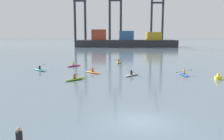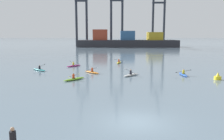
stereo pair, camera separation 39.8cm
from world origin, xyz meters
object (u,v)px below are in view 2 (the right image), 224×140
at_px(kayak_white, 131,75).
at_px(kayak_blue, 183,74).
at_px(kayak_magenta, 74,66).
at_px(gantry_crane_east_mid, 159,12).
at_px(kayak_lime, 74,79).
at_px(kayak_teal, 39,70).
at_px(kayak_orange, 92,72).
at_px(gantry_crane_west, 81,10).
at_px(container_barge, 127,41).
at_px(kayak_yellow, 119,62).
at_px(channel_buoy, 218,77).
at_px(gantry_crane_west_mid, 117,10).
at_px(seated_onlooker, 13,138).

bearing_deg(kayak_white, kayak_blue, 2.94).
relative_size(kayak_white, kayak_magenta, 0.98).
bearing_deg(kayak_white, gantry_crane_east_mid, 77.33).
height_order(kayak_white, kayak_lime, kayak_white).
relative_size(kayak_blue, kayak_teal, 1.16).
bearing_deg(kayak_white, kayak_orange, 157.93).
height_order(gantry_crane_west, kayak_orange, gantry_crane_west).
xyz_separation_m(kayak_magenta, kayak_orange, (4.03, -7.37, 0.00)).
xyz_separation_m(container_barge, kayak_magenta, (-13.43, -70.34, -2.52)).
distance_m(container_barge, kayak_yellow, 65.35).
relative_size(kayak_blue, kayak_lime, 1.15).
relative_size(kayak_lime, kayak_magenta, 0.97).
bearing_deg(kayak_yellow, gantry_crane_east_mid, 74.12).
height_order(kayak_blue, kayak_lime, kayak_lime).
distance_m(kayak_magenta, kayak_yellow, 9.91).
bearing_deg(kayak_orange, container_barge, 83.10).
bearing_deg(container_barge, kayak_magenta, -100.81).
xyz_separation_m(container_barge, gantry_crane_east_mid, (17.78, 15.03, 15.15)).
height_order(kayak_teal, kayak_magenta, kayak_teal).
bearing_deg(kayak_orange, kayak_teal, 164.82).
height_order(channel_buoy, kayak_yellow, channel_buoy).
bearing_deg(gantry_crane_west_mid, kayak_orange, -93.08).
bearing_deg(seated_onlooker, kayak_orange, 87.22).
height_order(kayak_teal, kayak_yellow, kayak_teal).
xyz_separation_m(kayak_lime, kayak_yellow, (6.15, 18.17, 0.00)).
bearing_deg(seated_onlooker, kayak_white, 72.85).
xyz_separation_m(gantry_crane_west_mid, kayak_orange, (-4.67, -86.70, -18.04)).
xyz_separation_m(kayak_yellow, seated_onlooker, (-5.60, -37.71, 0.98)).
relative_size(channel_buoy, kayak_blue, 0.29).
distance_m(gantry_crane_east_mid, kayak_teal, 98.84).
distance_m(kayak_teal, seated_onlooker, 28.53).
distance_m(gantry_crane_west, gantry_crane_west_mid, 18.00).
xyz_separation_m(kayak_blue, kayak_magenta, (-17.36, 9.33, 0.00)).
bearing_deg(gantry_crane_west, gantry_crane_east_mid, 9.32).
bearing_deg(kayak_blue, kayak_lime, -166.58).
bearing_deg(kayak_orange, gantry_crane_west_mid, 86.92).
distance_m(gantry_crane_west_mid, kayak_lime, 94.24).
bearing_deg(gantry_crane_east_mid, kayak_lime, -106.41).
xyz_separation_m(kayak_teal, kayak_orange, (8.78, -2.38, 0.00)).
distance_m(kayak_lime, seated_onlooker, 19.57).
xyz_separation_m(kayak_lime, kayak_orange, (1.77, 5.57, 0.00)).
relative_size(gantry_crane_west, seated_onlooker, 41.84).
relative_size(kayak_teal, kayak_yellow, 0.85).
bearing_deg(kayak_teal, kayak_white, -17.98).
height_order(gantry_crane_east_mid, kayak_yellow, gantry_crane_east_mid).
relative_size(kayak_teal, kayak_orange, 1.01).
relative_size(gantry_crane_east_mid, channel_buoy, 36.90).
distance_m(container_barge, kayak_teal, 77.53).
height_order(container_barge, kayak_white, container_barge).
bearing_deg(kayak_blue, gantry_crane_west, 106.84).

